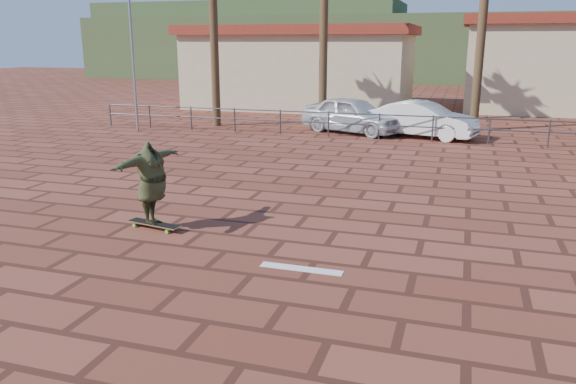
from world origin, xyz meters
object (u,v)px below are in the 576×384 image
at_px(longboard, 154,224).
at_px(skateboarder, 151,183).
at_px(car_white, 423,120).
at_px(car_silver, 353,115).

bearing_deg(longboard, skateboarder, -169.63).
height_order(longboard, skateboarder, skateboarder).
bearing_deg(car_white, car_silver, 99.78).
bearing_deg(car_silver, car_white, -74.59).
bearing_deg(skateboarder, car_silver, -0.26).
distance_m(longboard, skateboarder, 0.85).
xyz_separation_m(longboard, car_white, (4.25, 13.09, 0.60)).
distance_m(longboard, car_white, 13.78).
bearing_deg(longboard, car_white, 82.37).
xyz_separation_m(skateboarder, car_white, (4.25, 13.09, -0.25)).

